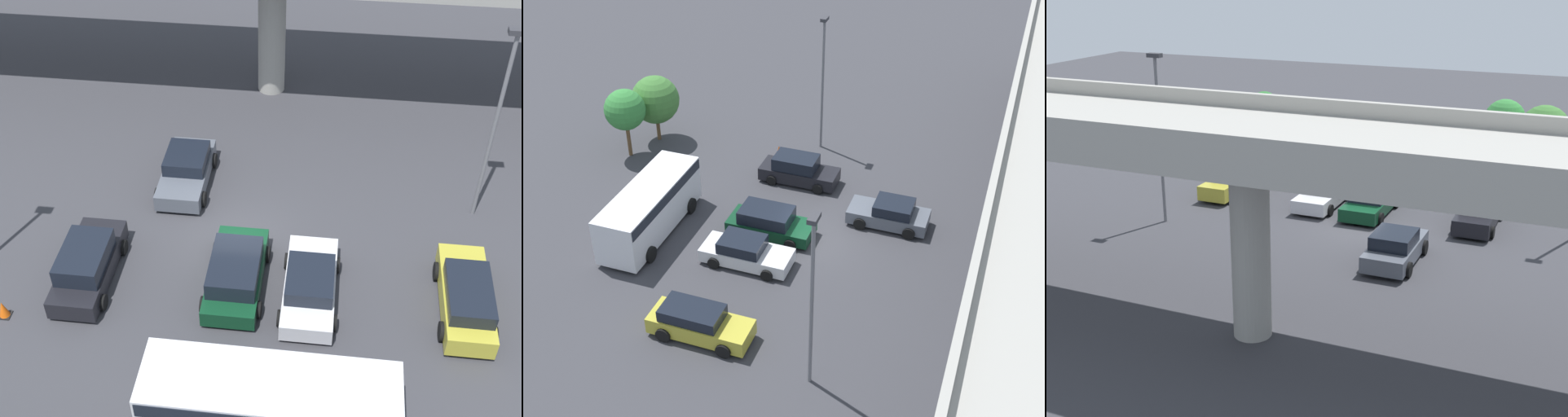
% 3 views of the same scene
% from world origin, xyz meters
% --- Properties ---
extents(ground_plane, '(111.88, 111.88, 0.00)m').
position_xyz_m(ground_plane, '(0.00, 0.00, 0.00)').
color(ground_plane, '#38383D').
extents(highway_overpass, '(53.58, 6.39, 8.06)m').
position_xyz_m(highway_overpass, '(0.00, 11.71, 6.70)').
color(highway_overpass, '#9E9B93').
rests_on(highway_overpass, ground_plane).
extents(parked_car_0, '(2.04, 4.65, 1.69)m').
position_xyz_m(parked_car_0, '(-5.38, -2.66, 0.79)').
color(parked_car_0, black).
rests_on(parked_car_0, ground_plane).
extents(parked_car_1, '(2.17, 4.36, 1.49)m').
position_xyz_m(parked_car_1, '(-2.83, 3.50, 0.70)').
color(parked_car_1, '#515660').
rests_on(parked_car_1, ground_plane).
extents(parked_car_2, '(2.21, 4.60, 1.55)m').
position_xyz_m(parked_car_2, '(0.20, -2.39, 0.74)').
color(parked_car_2, '#0C381E').
rests_on(parked_car_2, ground_plane).
extents(parked_car_3, '(2.12, 4.65, 1.46)m').
position_xyz_m(parked_car_3, '(2.97, -2.64, 0.68)').
color(parked_car_3, silver).
rests_on(parked_car_3, ground_plane).
extents(parked_car_4, '(1.97, 4.72, 1.56)m').
position_xyz_m(parked_car_4, '(8.57, -2.62, 0.76)').
color(parked_car_4, gold).
rests_on(parked_car_4, ground_plane).
extents(shuttle_bus, '(7.66, 2.65, 2.77)m').
position_xyz_m(shuttle_bus, '(2.12, -8.48, 1.65)').
color(shuttle_bus, silver).
rests_on(shuttle_bus, ground_plane).
extents(lamp_post_mid_lot, '(0.70, 0.35, 8.48)m').
position_xyz_m(lamp_post_mid_lot, '(9.47, 2.91, 4.94)').
color(lamp_post_mid_lot, slate).
rests_on(lamp_post_mid_lot, ground_plane).
extents(tree_front_left, '(3.09, 3.09, 4.42)m').
position_xyz_m(tree_front_left, '(-7.27, -13.02, 2.86)').
color(tree_front_left, brown).
rests_on(tree_front_left, ground_plane).
extents(tree_front_right, '(2.56, 2.56, 4.48)m').
position_xyz_m(tree_front_right, '(-4.79, -13.76, 3.18)').
color(tree_front_right, brown).
rests_on(tree_front_right, ground_plane).
extents(tree_front_far_right, '(2.08, 2.08, 3.93)m').
position_xyz_m(tree_front_far_right, '(11.72, -13.27, 2.87)').
color(tree_front_far_right, brown).
rests_on(tree_front_far_right, ground_plane).
extents(traffic_cone, '(0.44, 0.44, 0.70)m').
position_xyz_m(traffic_cone, '(-7.92, -4.81, 0.33)').
color(traffic_cone, black).
rests_on(traffic_cone, ground_plane).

